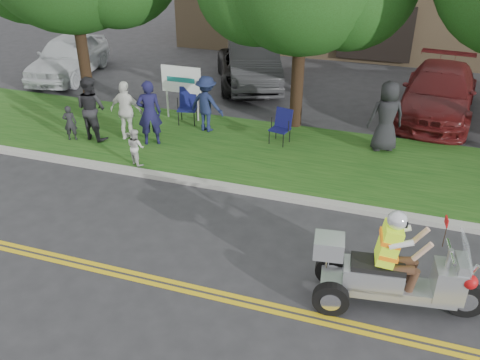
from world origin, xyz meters
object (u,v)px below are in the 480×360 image
(lawn_chair_a, at_px, (188,103))
(spectator_adult_right, at_px, (127,111))
(lawn_chair_b, at_px, (282,124))
(spectator_adult_mid, at_px, (91,108))
(parked_car_left, at_px, (253,61))
(parked_car_right, at_px, (439,92))
(parked_car_mid, at_px, (248,69))
(trike_scooter, at_px, (390,274))
(spectator_adult_left, at_px, (149,113))
(parked_car_far_left, at_px, (68,56))

(lawn_chair_a, xyz_separation_m, spectator_adult_right, (-1.07, -1.73, 0.25))
(lawn_chair_b, relative_size, spectator_adult_mid, 0.53)
(lawn_chair_a, xyz_separation_m, parked_car_left, (0.64, 4.53, 0.14))
(lawn_chair_b, xyz_separation_m, parked_car_right, (4.09, 3.78, 0.12))
(parked_car_mid, bearing_deg, trike_scooter, -84.10)
(trike_scooter, xyz_separation_m, spectator_adult_mid, (-8.37, 4.26, 0.35))
(parked_car_mid, relative_size, parked_car_right, 0.86)
(trike_scooter, relative_size, spectator_adult_mid, 1.59)
(spectator_adult_left, relative_size, parked_car_mid, 0.40)
(spectator_adult_left, xyz_separation_m, spectator_adult_mid, (-1.69, -0.19, -0.01))
(lawn_chair_b, height_order, parked_car_mid, parked_car_mid)
(lawn_chair_a, bearing_deg, parked_car_far_left, 142.08)
(trike_scooter, xyz_separation_m, spectator_adult_right, (-7.41, 4.51, 0.29))
(lawn_chair_b, height_order, spectator_adult_mid, spectator_adult_mid)
(parked_car_right, bearing_deg, parked_car_mid, 177.35)
(spectator_adult_left, bearing_deg, spectator_adult_right, -32.66)
(lawn_chair_b, xyz_separation_m, spectator_adult_mid, (-5.07, -1.43, 0.36))
(spectator_adult_right, bearing_deg, spectator_adult_left, 175.77)
(lawn_chair_a, bearing_deg, parked_car_right, 12.11)
(spectator_adult_left, distance_m, spectator_adult_right, 0.74)
(parked_car_mid, bearing_deg, spectator_adult_mid, -135.79)
(spectator_adult_right, bearing_deg, lawn_chair_a, -121.25)
(lawn_chair_a, distance_m, parked_car_right, 7.84)
(lawn_chair_a, height_order, parked_car_right, parked_car_right)
(lawn_chair_a, height_order, lawn_chair_b, lawn_chair_a)
(lawn_chair_b, bearing_deg, parked_car_mid, 130.99)
(lawn_chair_b, bearing_deg, spectator_adult_mid, -151.05)
(spectator_adult_right, xyz_separation_m, parked_car_far_left, (-5.29, 4.79, -0.16))
(lawn_chair_b, height_order, parked_car_left, parked_car_left)
(lawn_chair_a, bearing_deg, trike_scooter, -56.79)
(parked_car_right, bearing_deg, parked_car_far_left, -173.65)
(parked_car_far_left, bearing_deg, spectator_adult_right, -52.72)
(trike_scooter, xyz_separation_m, parked_car_mid, (-5.79, 10.43, -0.02))
(lawn_chair_b, bearing_deg, parked_car_far_left, 172.21)
(parked_car_far_left, distance_m, parked_car_mid, 7.00)
(lawn_chair_a, relative_size, spectator_adult_left, 0.58)
(trike_scooter, height_order, parked_car_right, trike_scooter)
(parked_car_far_left, xyz_separation_m, parked_car_right, (13.50, 0.17, -0.03))
(spectator_adult_mid, xyz_separation_m, parked_car_right, (9.17, 5.21, -0.24))
(lawn_chair_b, distance_m, spectator_adult_left, 3.62)
(parked_car_far_left, xyz_separation_m, parked_car_mid, (6.91, 1.13, -0.16))
(parked_car_far_left, bearing_deg, lawn_chair_b, -31.51)
(spectator_adult_right, xyz_separation_m, parked_car_left, (1.71, 6.26, -0.11))
(spectator_adult_left, distance_m, parked_car_mid, 6.06)
(spectator_adult_left, relative_size, spectator_adult_mid, 1.01)
(parked_car_far_left, xyz_separation_m, parked_car_left, (7.00, 1.47, 0.05))
(lawn_chair_a, relative_size, lawn_chair_b, 1.11)
(parked_car_right, bearing_deg, trike_scooter, -89.19)
(spectator_adult_mid, height_order, parked_car_right, spectator_adult_mid)
(parked_car_left, distance_m, parked_car_mid, 0.41)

